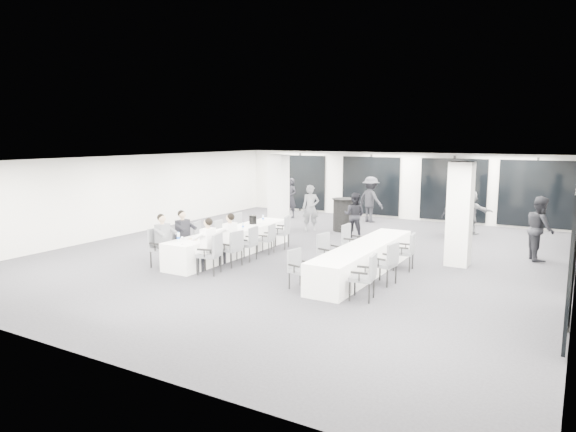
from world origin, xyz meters
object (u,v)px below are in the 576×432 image
object	(u,v)px
chair_main_right_near	(212,251)
chair_main_right_second	(233,246)
chair_main_right_fourth	(268,237)
chair_side_left_near	(298,266)
chair_side_right_mid	(387,261)
standing_guest_c	(371,197)
standing_guest_b	(354,212)
chair_main_left_fourth	(222,232)
chair_main_right_far	(283,230)
chair_side_right_near	(366,274)
standing_guest_h	(540,224)
chair_side_left_far	(351,240)
ice_bucket_near	(208,233)
standing_guest_g	(291,195)
standing_guest_f	(471,209)
ice_bucket_far	(253,220)
chair_main_right_mid	(249,241)
standing_guest_e	(456,207)
chair_side_right_far	(407,249)
chair_main_left_mid	(202,236)
chair_main_left_second	(181,243)
banquet_table_side	(364,259)
chair_side_left_mid	(328,251)
standing_guest_d	(453,213)
standing_guest_a	(311,205)
chair_main_left_near	(160,245)
cocktail_table	(343,215)
banquet_table_main	(232,243)
chair_main_left_far	(241,226)

from	to	relation	value
chair_main_right_near	chair_main_right_second	xyz separation A→B (m)	(-0.00, 0.90, -0.04)
chair_main_right_fourth	chair_side_left_near	distance (m)	3.64
chair_side_right_mid	standing_guest_c	xyz separation A→B (m)	(-3.60, 8.30, 0.48)
chair_side_right_mid	standing_guest_b	distance (m)	5.79
chair_main_left_fourth	chair_main_right_far	size ratio (longest dim) A/B	0.86
chair_side_right_near	standing_guest_h	distance (m)	6.50
chair_side_left_far	ice_bucket_near	world-z (taller)	chair_side_left_far
chair_main_right_far	chair_side_right_near	bearing A→B (deg)	-144.78
standing_guest_g	standing_guest_h	size ratio (longest dim) A/B	0.94
standing_guest_f	ice_bucket_far	xyz separation A→B (m)	(-5.45, -5.83, -0.02)
chair_side_right_mid	standing_guest_c	bearing A→B (deg)	32.75
chair_main_right_mid	chair_side_left_near	bearing A→B (deg)	-128.97
chair_side_right_near	standing_guest_e	world-z (taller)	standing_guest_e
chair_side_right_far	standing_guest_h	xyz separation A→B (m)	(2.88, 2.94, 0.47)
chair_side_left_far	ice_bucket_near	bearing A→B (deg)	-53.17
chair_side_left_far	chair_main_right_fourth	bearing A→B (deg)	-79.63
chair_main_right_mid	chair_side_right_mid	bearing A→B (deg)	-100.34
chair_main_left_mid	chair_main_right_near	xyz separation A→B (m)	(1.67, -1.61, 0.04)
chair_side_right_mid	standing_guest_g	distance (m)	10.42
chair_main_left_second	ice_bucket_near	world-z (taller)	ice_bucket_near
banquet_table_side	chair_side_left_mid	world-z (taller)	chair_side_left_mid
chair_main_left_second	standing_guest_d	distance (m)	9.27
chair_main_right_mid	chair_side_right_near	world-z (taller)	chair_side_right_near
chair_side_right_near	standing_guest_a	bearing A→B (deg)	28.16
chair_main_right_fourth	standing_guest_c	xyz separation A→B (m)	(0.56, 6.94, 0.55)
chair_main_left_near	ice_bucket_far	world-z (taller)	chair_main_left_near
cocktail_table	standing_guest_e	size ratio (longest dim) A/B	0.58
chair_main_right_fourth	standing_guest_d	distance (m)	6.71
banquet_table_main	standing_guest_d	size ratio (longest dim) A/B	2.91
chair_main_right_far	standing_guest_c	size ratio (longest dim) A/B	0.49
banquet_table_main	standing_guest_d	distance (m)	7.78
chair_side_left_mid	cocktail_table	bearing A→B (deg)	-149.22
chair_main_right_fourth	banquet_table_main	bearing A→B (deg)	122.37
chair_main_right_mid	chair_side_right_mid	distance (m)	4.17
chair_main_right_second	chair_side_left_mid	distance (m)	2.57
standing_guest_h	chair_main_right_fourth	bearing A→B (deg)	94.72
standing_guest_a	ice_bucket_far	world-z (taller)	standing_guest_a
banquet_table_main	chair_main_right_near	world-z (taller)	chair_main_right_near
chair_main_right_second	ice_bucket_near	world-z (taller)	ice_bucket_near
chair_main_right_far	standing_guest_b	bearing A→B (deg)	-38.04
ice_bucket_far	chair_main_right_near	bearing A→B (deg)	-74.38
chair_main_left_second	ice_bucket_near	xyz separation A→B (m)	(0.92, 0.06, 0.39)
chair_side_left_mid	standing_guest_b	bearing A→B (deg)	-154.55
cocktail_table	ice_bucket_near	size ratio (longest dim) A/B	4.74
chair_main_right_near	standing_guest_e	world-z (taller)	standing_guest_e
chair_main_left_second	chair_main_right_far	xyz separation A→B (m)	(1.66, 2.81, 0.09)
chair_main_left_fourth	chair_main_right_fourth	size ratio (longest dim) A/B	0.99
chair_main_left_far	standing_guest_b	world-z (taller)	standing_guest_b
chair_side_left_far	ice_bucket_far	distance (m)	3.36
chair_main_right_mid	ice_bucket_far	distance (m)	1.76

